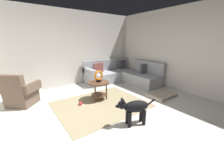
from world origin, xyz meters
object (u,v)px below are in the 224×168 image
at_px(sectional_couch, 122,75).
at_px(dog_toy_ball, 80,104).
at_px(dog_bed_mat, 162,95).
at_px(dog, 134,108).
at_px(side_table, 99,86).
at_px(torus_sculpture, 99,76).
at_px(armchair, 20,94).

height_order(sectional_couch, dog_toy_ball, sectional_couch).
bearing_deg(dog_bed_mat, sectional_couch, 89.64).
distance_m(sectional_couch, dog, 3.09).
bearing_deg(side_table, dog_toy_ball, -176.80).
bearing_deg(torus_sculpture, side_table, -90.00).
relative_size(dog, dog_toy_ball, 8.16).
distance_m(sectional_couch, dog_bed_mat, 1.95).
distance_m(side_table, dog, 1.51).
bearing_deg(dog, dog_bed_mat, -51.00).
height_order(armchair, side_table, armchair).
height_order(sectional_couch, armchair, same).
relative_size(side_table, dog_bed_mat, 0.75).
bearing_deg(sectional_couch, dog_toy_ball, -155.81).
xyz_separation_m(sectional_couch, side_table, (-1.71, -1.01, 0.12)).
xyz_separation_m(armchair, torus_sculpture, (1.86, -0.90, 0.39)).
bearing_deg(dog, armchair, 57.55).
bearing_deg(dog_bed_mat, dog_toy_ball, 158.72).
bearing_deg(torus_sculpture, dog_toy_ball, -176.80).
relative_size(sectional_couch, dog_bed_mat, 2.81).
relative_size(dog_bed_mat, dog, 0.99).
bearing_deg(dog, dog_toy_ball, 40.55).
xyz_separation_m(armchair, side_table, (1.86, -0.90, 0.09)).
bearing_deg(torus_sculpture, dog, -93.19).
relative_size(torus_sculpture, dog_bed_mat, 0.41).
distance_m(torus_sculpture, dog_toy_ball, 0.90).
bearing_deg(dog_bed_mat, armchair, 152.78).
xyz_separation_m(sectional_couch, dog_toy_ball, (-2.31, -1.04, -0.24)).
relative_size(torus_sculpture, dog_toy_ball, 3.29).
distance_m(armchair, torus_sculpture, 2.10).
bearing_deg(armchair, dog_bed_mat, 14.74).
height_order(side_table, dog_bed_mat, side_table).
bearing_deg(armchair, dog_toy_ball, 5.34).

